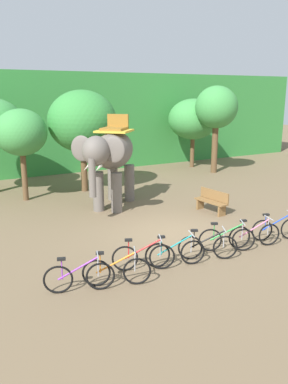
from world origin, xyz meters
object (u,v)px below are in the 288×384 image
elephant (111,155)px  bike_black (208,247)px  bike_blue (276,229)px  bike_orange (117,271)px  bike_pink (254,235)px  bike_red (143,257)px  bike_purple (79,277)px  tree_center_right (21,133)px  tree_center (82,122)px  tree_right (193,119)px  bike_teal (175,253)px  wooden_bench (212,201)px  bike_green (227,239)px  tree_left (216,108)px

elephant → bike_black: (0.18, -6.11, -1.82)m
elephant → bike_blue: elephant is taller
bike_orange → bike_pink: same height
bike_red → bike_purple: bearing=-171.3°
tree_center_right → bike_blue: tree_center_right is taller
tree_center → bike_blue: bearing=-71.7°
tree_right → bike_blue: bearing=-113.9°
bike_teal → wooden_bench: bike_teal is taller
elephant → bike_black: size_ratio=2.47×
tree_center → bike_blue: size_ratio=2.94×
bike_red → bike_green: 2.83m
elephant → bike_red: elephant is taller
tree_left → bike_green: tree_left is taller
tree_right → bike_pink: (-6.32, -11.98, -2.63)m
bike_orange → bike_blue: same height
tree_center → tree_right: (8.31, 2.66, -0.31)m
bike_purple → bike_green: same height
bike_orange → bike_blue: 5.86m
bike_black → bike_green: bearing=12.8°
wooden_bench → bike_green: bearing=-122.4°
bike_red → wooden_bench: (4.97, 3.30, 0.09)m
bike_red → bike_blue: size_ratio=0.98×
tree_left → elephant: 9.37m
bike_red → bike_black: bearing=-8.0°
wooden_bench → bike_blue: bearing=-92.0°
bike_red → bike_green: same height
tree_center → bike_green: (1.02, -9.17, -2.94)m
bike_orange → bike_pink: bearing=2.6°
bike_purple → bike_black: same height
bike_purple → bike_teal: same height
bike_orange → bike_red: (1.00, 0.44, 0.00)m
bike_orange → bike_blue: (5.85, 0.30, 0.00)m
elephant → bike_blue: (3.08, -5.98, -1.82)m
tree_center_right → bike_green: size_ratio=2.61×
tree_center → bike_orange: (-2.81, -9.54, -2.94)m
tree_left → wooden_bench: 8.85m
tree_center → elephant: (-0.03, -3.26, -1.13)m
tree_right → tree_left: 2.24m
tree_center_right → tree_left: size_ratio=0.79×
bike_orange → bike_pink: (4.80, 0.22, 0.00)m
tree_right → bike_purple: (-12.03, -12.05, -2.63)m
tree_right → tree_center_right: bearing=-165.2°
bike_green → bike_blue: same height
bike_black → tree_left: bearing=50.3°
bike_teal → elephant: bearing=81.7°
tree_center → tree_left: bearing=3.7°
bike_teal → bike_pink: size_ratio=0.99×
tree_left → bike_green: bearing=-127.1°
elephant → bike_pink: elephant is taller
bike_purple → bike_black: 3.86m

